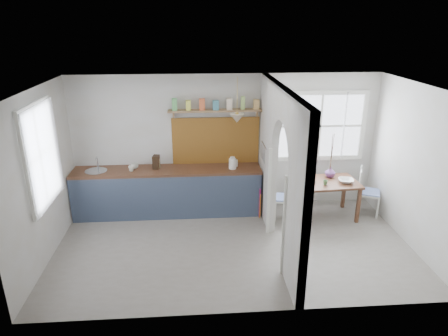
{
  "coord_description": "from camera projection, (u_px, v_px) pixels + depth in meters",
  "views": [
    {
      "loc": [
        -0.58,
        -5.7,
        3.52
      ],
      "look_at": [
        -0.12,
        0.54,
        1.18
      ],
      "focal_mm": 32.0,
      "sensor_mm": 36.0,
      "label": 1
    }
  ],
  "objects": [
    {
      "name": "mug_b",
      "position": [
        135.0,
        166.0,
        7.43
      ],
      "size": [
        0.18,
        0.18,
        0.11
      ],
      "primitive_type": "imported",
      "rotation": [
        0.0,
        0.0,
        -0.36
      ],
      "color": "beige",
      "rests_on": "counter"
    },
    {
      "name": "counter",
      "position": [
        168.0,
        190.0,
        7.6
      ],
      "size": [
        3.5,
        0.6,
        0.9
      ],
      "color": "brown",
      "rests_on": "floor"
    },
    {
      "name": "mug_a",
      "position": [
        131.0,
        169.0,
        7.31
      ],
      "size": [
        0.11,
        0.11,
        0.1
      ],
      "primitive_type": "imported",
      "rotation": [
        0.0,
        0.0,
        -0.02
      ],
      "color": "silver",
      "rests_on": "counter"
    },
    {
      "name": "walls",
      "position": [
        235.0,
        173.0,
        6.15
      ],
      "size": [
        5.81,
        3.21,
        2.6
      ],
      "color": "#B9B2A0",
      "rests_on": "floor"
    },
    {
      "name": "pendant_lamp",
      "position": [
        237.0,
        118.0,
        7.03
      ],
      "size": [
        0.26,
        0.26,
        0.16
      ],
      "primitive_type": "cone",
      "color": "beige",
      "rests_on": "ceiling"
    },
    {
      "name": "table_cup",
      "position": [
        325.0,
        183.0,
        7.19
      ],
      "size": [
        0.11,
        0.11,
        0.08
      ],
      "primitive_type": "imported",
      "rotation": [
        0.0,
        0.0,
        0.19
      ],
      "color": "#4A7242",
      "rests_on": "dining_table"
    },
    {
      "name": "towel_magenta",
      "position": [
        260.0,
        204.0,
        7.48
      ],
      "size": [
        0.02,
        0.03,
        0.61
      ],
      "primitive_type": "cube",
      "color": "#C1186B",
      "rests_on": "counter"
    },
    {
      "name": "plate",
      "position": [
        311.0,
        182.0,
        7.31
      ],
      "size": [
        0.23,
        0.23,
        0.01
      ],
      "primitive_type": "cylinder",
      "rotation": [
        0.0,
        0.0,
        -0.39
      ],
      "color": "#2C2727",
      "rests_on": "dining_table"
    },
    {
      "name": "partition",
      "position": [
        279.0,
        161.0,
        6.19
      ],
      "size": [
        0.12,
        3.2,
        2.6
      ],
      "color": "#B9B2A0",
      "rests_on": "floor"
    },
    {
      "name": "sink",
      "position": [
        96.0,
        171.0,
        7.34
      ],
      "size": [
        0.4,
        0.4,
        0.02
      ],
      "primitive_type": "cylinder",
      "color": "silver",
      "rests_on": "counter"
    },
    {
      "name": "chair_left",
      "position": [
        285.0,
        198.0,
        7.39
      ],
      "size": [
        0.44,
        0.44,
        0.83
      ],
      "primitive_type": null,
      "rotation": [
        0.0,
        0.0,
        -1.75
      ],
      "color": "silver",
      "rests_on": "floor"
    },
    {
      "name": "chair_right",
      "position": [
        369.0,
        192.0,
        7.57
      ],
      "size": [
        0.53,
        0.53,
        0.89
      ],
      "primitive_type": null,
      "rotation": [
        0.0,
        0.0,
        1.16
      ],
      "color": "silver",
      "rests_on": "floor"
    },
    {
      "name": "jar",
      "position": [
        157.0,
        163.0,
        7.46
      ],
      "size": [
        0.13,
        0.13,
        0.18
      ],
      "primitive_type": "cylinder",
      "rotation": [
        0.0,
        0.0,
        -0.18
      ],
      "color": "#827A57",
      "rests_on": "counter"
    },
    {
      "name": "shelf",
      "position": [
        216.0,
        108.0,
        7.28
      ],
      "size": [
        1.75,
        0.2,
        0.21
      ],
      "color": "#A0794C",
      "rests_on": "walls"
    },
    {
      "name": "bowl",
      "position": [
        346.0,
        181.0,
        7.3
      ],
      "size": [
        0.31,
        0.31,
        0.07
      ],
      "primitive_type": "imported",
      "rotation": [
        0.0,
        0.0,
        -0.17
      ],
      "color": "silver",
      "rests_on": "dining_table"
    },
    {
      "name": "backsplash",
      "position": [
        216.0,
        141.0,
        7.58
      ],
      "size": [
        1.65,
        0.03,
        0.9
      ],
      "primitive_type": "cube",
      "color": "brown",
      "rests_on": "walls"
    },
    {
      "name": "nook_window",
      "position": [
        320.0,
        126.0,
        7.62
      ],
      "size": [
        1.76,
        0.1,
        1.3
      ],
      "primitive_type": null,
      "color": "white",
      "rests_on": "walls"
    },
    {
      "name": "kitchen_window",
      "position": [
        39.0,
        156.0,
        5.82
      ],
      "size": [
        0.1,
        1.16,
        1.5
      ],
      "primitive_type": null,
      "color": "white",
      "rests_on": "walls"
    },
    {
      "name": "utensil_rail",
      "position": [
        264.0,
        145.0,
        6.98
      ],
      "size": [
        0.02,
        0.5,
        0.02
      ],
      "primitive_type": "cylinder",
      "rotation": [
        1.57,
        0.0,
        0.0
      ],
      "color": "silver",
      "rests_on": "partition"
    },
    {
      "name": "towel_orange",
      "position": [
        260.0,
        206.0,
        7.42
      ],
      "size": [
        0.02,
        0.03,
        0.48
      ],
      "primitive_type": "cube",
      "color": "orange",
      "rests_on": "counter"
    },
    {
      "name": "vase",
      "position": [
        330.0,
        172.0,
        7.53
      ],
      "size": [
        0.2,
        0.2,
        0.2
      ],
      "primitive_type": "imported",
      "rotation": [
        0.0,
        0.0,
        0.02
      ],
      "color": "#643873",
      "rests_on": "dining_table"
    },
    {
      "name": "ceiling",
      "position": [
        235.0,
        88.0,
        5.69
      ],
      "size": [
        5.8,
        3.2,
        0.01
      ],
      "primitive_type": "cube",
      "color": "#B9B2A0",
      "rests_on": "walls"
    },
    {
      "name": "floor",
      "position": [
        234.0,
        246.0,
        6.6
      ],
      "size": [
        5.8,
        3.2,
        0.01
      ],
      "primitive_type": "cube",
      "color": "gray",
      "rests_on": "ground"
    },
    {
      "name": "kettle",
      "position": [
        233.0,
        163.0,
        7.41
      ],
      "size": [
        0.23,
        0.21,
        0.23
      ],
      "primitive_type": null,
      "rotation": [
        0.0,
        0.0,
        0.4
      ],
      "color": "white",
      "rests_on": "counter"
    },
    {
      "name": "knife_block",
      "position": [
        156.0,
        162.0,
        7.43
      ],
      "size": [
        0.14,
        0.17,
        0.25
      ],
      "primitive_type": "cube",
      "rotation": [
        0.0,
        0.0,
        -0.18
      ],
      "color": "black",
      "rests_on": "counter"
    },
    {
      "name": "dining_table",
      "position": [
        325.0,
        199.0,
        7.48
      ],
      "size": [
        1.18,
        0.82,
        0.71
      ],
      "primitive_type": null,
      "rotation": [
        0.0,
        0.0,
        0.06
      ],
      "color": "brown",
      "rests_on": "floor"
    }
  ]
}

